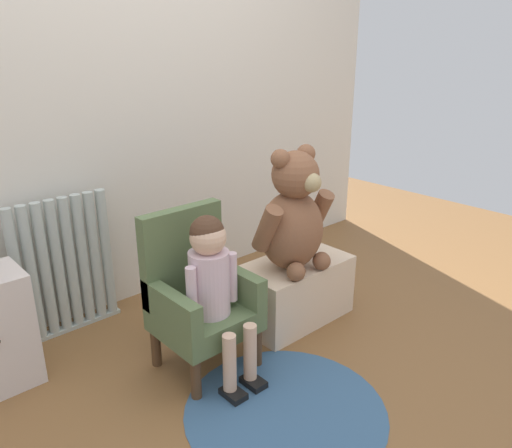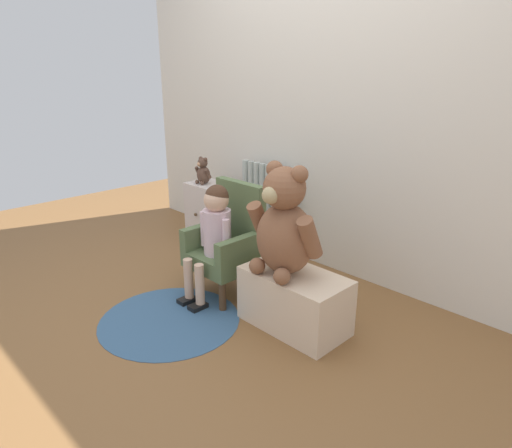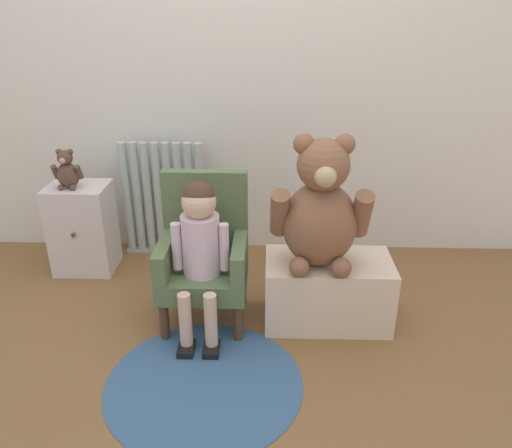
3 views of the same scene
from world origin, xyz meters
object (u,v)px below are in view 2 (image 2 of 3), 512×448
object	(u,v)px
child_armchair	(228,242)
child_figure	(214,226)
floor_rug	(170,320)
low_bench	(294,300)
small_dresser	(210,214)
radiator	(265,209)
small_teddy_bear	(203,172)
large_teddy_bear	(284,227)

from	to	relation	value
child_armchair	child_figure	distance (m)	0.17
child_armchair	floor_rug	xyz separation A→B (m)	(0.05, -0.49, -0.33)
low_bench	floor_rug	xyz separation A→B (m)	(-0.53, -0.47, -0.16)
small_dresser	low_bench	xyz separation A→B (m)	(1.32, -0.47, -0.09)
radiator	child_armchair	world-z (taller)	child_armchair
low_bench	small_dresser	bearing A→B (deg)	160.42
child_armchair	small_teddy_bear	world-z (taller)	small_teddy_bear
child_armchair	low_bench	bearing A→B (deg)	-2.92
child_figure	floor_rug	xyz separation A→B (m)	(0.05, -0.38, -0.46)
radiator	child_figure	world-z (taller)	child_figure
child_armchair	large_teddy_bear	size ratio (longest dim) A/B	1.17
large_teddy_bear	small_teddy_bear	xyz separation A→B (m)	(-1.28, 0.47, 0.01)
large_teddy_bear	small_dresser	bearing A→B (deg)	158.33
child_armchair	small_teddy_bear	xyz separation A→B (m)	(-0.76, 0.41, 0.26)
radiator	low_bench	world-z (taller)	radiator
small_dresser	child_figure	xyz separation A→B (m)	(0.74, -0.55, 0.21)
small_dresser	small_teddy_bear	bearing A→B (deg)	-128.80
child_armchair	floor_rug	bearing A→B (deg)	-84.55
child_figure	small_teddy_bear	xyz separation A→B (m)	(-0.76, 0.52, 0.13)
low_bench	large_teddy_bear	size ratio (longest dim) A/B	0.98
child_figure	low_bench	xyz separation A→B (m)	(0.58, 0.08, -0.30)
radiator	large_teddy_bear	world-z (taller)	large_teddy_bear
radiator	floor_rug	xyz separation A→B (m)	(0.37, -1.15, -0.34)
low_bench	small_teddy_bear	world-z (taller)	small_teddy_bear
child_armchair	large_teddy_bear	xyz separation A→B (m)	(0.52, -0.06, 0.25)
radiator	child_figure	distance (m)	0.84
child_figure	large_teddy_bear	distance (m)	0.54
large_teddy_bear	child_figure	bearing A→B (deg)	-174.63
small_teddy_bear	small_dresser	bearing A→B (deg)	51.20
radiator	large_teddy_bear	bearing A→B (deg)	-40.31
child_figure	small_dresser	bearing A→B (deg)	143.31
small_dresser	low_bench	world-z (taller)	small_dresser
child_armchair	large_teddy_bear	bearing A→B (deg)	-6.73
small_dresser	floor_rug	bearing A→B (deg)	-49.94
small_dresser	small_teddy_bear	world-z (taller)	small_teddy_bear
radiator	child_figure	size ratio (longest dim) A/B	0.96
low_bench	floor_rug	world-z (taller)	low_bench
child_armchair	floor_rug	distance (m)	0.59
low_bench	large_teddy_bear	bearing A→B (deg)	-150.59
child_figure	floor_rug	bearing A→B (deg)	-82.99
small_dresser	floor_rug	distance (m)	1.24
large_teddy_bear	low_bench	bearing A→B (deg)	29.41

